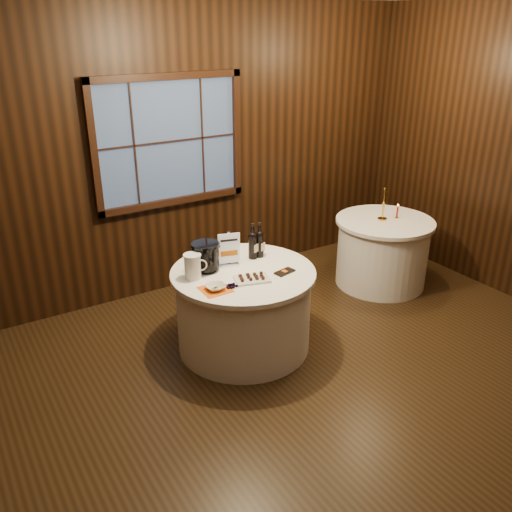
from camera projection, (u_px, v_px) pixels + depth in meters
ground at (309, 405)px, 4.28m from camera, size 6.00×6.00×0.00m
back_wall at (169, 151)px, 5.59m from camera, size 6.00×0.10×3.00m
main_table at (244, 309)px, 4.90m from camera, size 1.28×1.28×0.77m
side_table at (382, 252)px, 6.10m from camera, size 1.08×1.08×0.77m
sign_stand at (229, 254)px, 4.81m from camera, size 0.19×0.14×0.32m
port_bottle_left at (253, 243)px, 4.94m from camera, size 0.08×0.09×0.34m
port_bottle_right at (260, 242)px, 4.97m from camera, size 0.08×0.09×0.34m
ice_bucket at (206, 256)px, 4.70m from camera, size 0.25×0.25×0.25m
chocolate_plate at (252, 278)px, 4.57m from camera, size 0.33×0.27×0.04m
chocolate_box at (285, 272)px, 4.71m from camera, size 0.20×0.13×0.02m
grape_bunch at (231, 285)px, 4.45m from camera, size 0.16×0.08×0.04m
glass_pitcher at (193, 266)px, 4.57m from camera, size 0.20×0.15×0.22m
orange_napkin at (215, 290)px, 4.41m from camera, size 0.23×0.23×0.00m
cracker_bowl at (215, 287)px, 4.40m from camera, size 0.16×0.16×0.04m
brass_candlestick at (383, 208)px, 5.90m from camera, size 0.11×0.11×0.37m
red_candle at (397, 213)px, 5.97m from camera, size 0.04×0.04×0.16m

